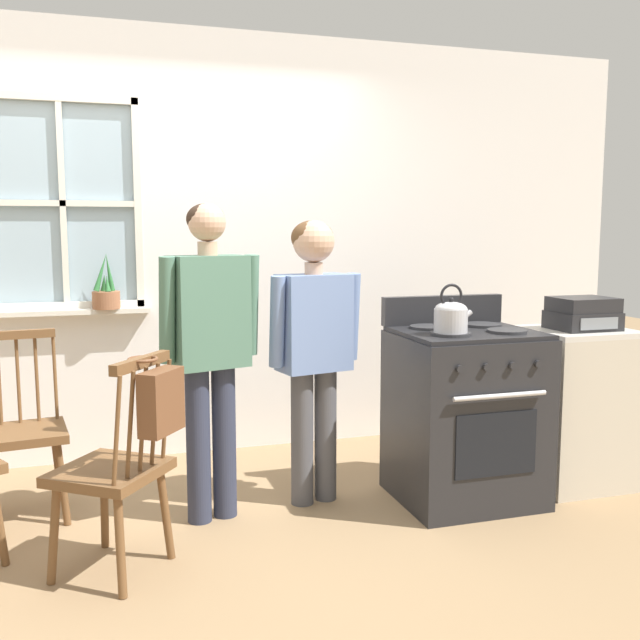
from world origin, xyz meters
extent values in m
plane|color=#937551|center=(0.00, 0.00, 0.00)|extent=(16.00, 16.00, 0.00)
cube|color=white|center=(1.50, 1.40, 1.35)|extent=(3.39, 0.06, 2.70)
cube|color=white|center=(-0.65, 1.40, 0.49)|extent=(0.92, 0.06, 0.97)
cube|color=white|center=(-0.65, 1.40, 2.47)|extent=(0.92, 0.06, 0.45)
cube|color=silver|center=(-0.65, 1.32, 0.96)|extent=(0.98, 0.10, 0.03)
cube|color=#9EB7C6|center=(-0.65, 1.41, 1.61)|extent=(0.86, 0.01, 1.22)
cube|color=silver|center=(-0.65, 1.38, 1.61)|extent=(0.04, 0.02, 1.28)
cube|color=silver|center=(-0.65, 1.38, 1.61)|extent=(0.92, 0.02, 0.04)
cube|color=silver|center=(-0.21, 1.38, 1.61)|extent=(0.04, 0.03, 1.28)
cube|color=silver|center=(-0.65, 1.38, 2.23)|extent=(0.92, 0.03, 0.04)
cube|color=silver|center=(-0.65, 1.38, 0.99)|extent=(0.92, 0.03, 0.04)
cube|color=brown|center=(-0.44, -0.18, 0.44)|extent=(0.57, 0.58, 0.04)
cylinder|color=brown|center=(-0.47, 0.05, 0.21)|extent=(0.06, 0.09, 0.42)
cylinder|color=brown|center=(-0.67, -0.23, 0.21)|extent=(0.09, 0.06, 0.42)
cylinder|color=brown|center=(-0.21, -0.14, 0.21)|extent=(0.09, 0.06, 0.42)
cylinder|color=brown|center=(-0.41, -0.41, 0.21)|extent=(0.06, 0.09, 0.42)
cylinder|color=brown|center=(-0.20, -0.14, 0.67)|extent=(0.06, 0.05, 0.46)
cylinder|color=brown|center=(-0.25, -0.21, 0.67)|extent=(0.06, 0.05, 0.46)
cylinder|color=brown|center=(-0.30, -0.28, 0.67)|extent=(0.06, 0.05, 0.46)
cylinder|color=brown|center=(-0.36, -0.36, 0.67)|extent=(0.06, 0.05, 0.46)
cylinder|color=brown|center=(-0.41, -0.43, 0.67)|extent=(0.06, 0.05, 0.46)
cube|color=brown|center=(-0.30, -0.28, 0.92)|extent=(0.26, 0.33, 0.04)
cube|color=brown|center=(-0.85, 0.53, 0.44)|extent=(0.47, 0.45, 0.04)
cylinder|color=brown|center=(-0.66, 0.39, 0.21)|extent=(0.07, 0.07, 0.42)
cylinder|color=brown|center=(-0.70, 0.71, 0.21)|extent=(0.07, 0.07, 0.42)
cylinder|color=brown|center=(-0.87, 0.70, 0.67)|extent=(0.03, 0.07, 0.46)
cylinder|color=brown|center=(-0.79, 0.71, 0.67)|extent=(0.03, 0.07, 0.46)
cylinder|color=brown|center=(-0.70, 0.72, 0.67)|extent=(0.03, 0.07, 0.46)
cube|color=brown|center=(-0.87, 0.70, 0.92)|extent=(0.38, 0.09, 0.04)
cylinder|color=#2D3347|center=(-0.01, 0.23, 0.39)|extent=(0.12, 0.12, 0.78)
cylinder|color=#2D3347|center=(0.12, 0.27, 0.39)|extent=(0.12, 0.12, 0.78)
cube|color=#4C7560|center=(0.05, 0.25, 1.06)|extent=(0.41, 0.30, 0.55)
cylinder|color=#4C7560|center=(-0.15, 0.18, 1.08)|extent=(0.10, 0.13, 0.51)
cylinder|color=#4C7560|center=(0.27, 0.29, 1.08)|extent=(0.10, 0.13, 0.51)
cylinder|color=tan|center=(0.05, 0.25, 1.36)|extent=(0.10, 0.10, 0.07)
sphere|color=tan|center=(0.05, 0.25, 1.49)|extent=(0.18, 0.18, 0.18)
ellipsoid|color=#332319|center=(0.05, 0.27, 1.51)|extent=(0.19, 0.19, 0.15)
cylinder|color=#4C4C51|center=(0.54, 0.31, 0.36)|extent=(0.12, 0.12, 0.72)
cylinder|color=#4C4C51|center=(0.68, 0.34, 0.36)|extent=(0.12, 0.12, 0.72)
cube|color=#6B84B7|center=(0.61, 0.32, 0.97)|extent=(0.40, 0.28, 0.51)
cylinder|color=#6B84B7|center=(0.40, 0.26, 0.99)|extent=(0.10, 0.12, 0.47)
cylinder|color=#6B84B7|center=(0.83, 0.35, 0.99)|extent=(0.10, 0.12, 0.47)
cylinder|color=tan|center=(0.61, 0.32, 1.26)|extent=(0.10, 0.10, 0.06)
sphere|color=tan|center=(0.61, 0.32, 1.39)|extent=(0.22, 0.22, 0.22)
ellipsoid|color=brown|center=(0.61, 0.34, 1.41)|extent=(0.22, 0.22, 0.18)
cube|color=#232326|center=(1.40, 0.12, 0.45)|extent=(0.72, 0.64, 0.90)
cube|color=black|center=(1.40, 0.12, 0.91)|extent=(0.71, 0.61, 0.02)
cylinder|color=#2D2D30|center=(1.24, 0.00, 0.93)|extent=(0.20, 0.20, 0.02)
cylinder|color=#2D2D30|center=(1.56, 0.00, 0.93)|extent=(0.20, 0.20, 0.02)
cylinder|color=#2D2D30|center=(1.24, 0.25, 0.93)|extent=(0.20, 0.20, 0.02)
cylinder|color=#2D2D30|center=(1.56, 0.25, 0.93)|extent=(0.20, 0.20, 0.02)
cube|color=#232326|center=(1.40, 0.41, 1.00)|extent=(0.72, 0.06, 0.16)
cube|color=black|center=(1.40, -0.20, 0.40)|extent=(0.45, 0.01, 0.32)
cylinder|color=silver|center=(1.40, -0.22, 0.65)|extent=(0.51, 0.02, 0.02)
cylinder|color=#232326|center=(1.18, -0.21, 0.79)|extent=(0.04, 0.02, 0.04)
cylinder|color=#232326|center=(1.33, -0.21, 0.79)|extent=(0.04, 0.02, 0.04)
cylinder|color=#232326|center=(1.47, -0.21, 0.79)|extent=(0.04, 0.02, 0.04)
cylinder|color=#232326|center=(1.62, -0.21, 0.79)|extent=(0.04, 0.02, 0.04)
cylinder|color=#B7B7BC|center=(1.24, 0.00, 1.00)|extent=(0.17, 0.17, 0.12)
ellipsoid|color=#B7B7BC|center=(1.24, 0.00, 1.06)|extent=(0.16, 0.16, 0.07)
sphere|color=black|center=(1.24, 0.00, 1.10)|extent=(0.03, 0.03, 0.03)
cylinder|color=#B7B7BC|center=(1.32, 0.00, 1.02)|extent=(0.08, 0.03, 0.07)
torus|color=black|center=(1.24, 0.00, 1.12)|extent=(0.12, 0.01, 0.12)
cylinder|color=#935B3D|center=(-0.42, 1.31, 1.03)|extent=(0.17, 0.17, 0.11)
cylinder|color=#33261C|center=(-0.42, 1.31, 1.07)|extent=(0.15, 0.15, 0.01)
cone|color=#2D7038|center=(-0.40, 1.32, 1.20)|extent=(0.07, 0.05, 0.24)
cone|color=#2D7038|center=(-0.43, 1.33, 1.13)|extent=(0.05, 0.06, 0.11)
cone|color=#2D7038|center=(-0.44, 1.30, 1.20)|extent=(0.10, 0.06, 0.24)
cone|color=#2D7038|center=(-0.41, 1.29, 1.13)|extent=(0.04, 0.05, 0.10)
cube|color=brown|center=(-0.23, -0.34, 0.76)|extent=(0.20, 0.23, 0.26)
torus|color=brown|center=(-0.29, -0.29, 0.93)|extent=(0.17, 0.17, 0.01)
cube|color=beige|center=(2.12, 0.15, 0.43)|extent=(0.55, 0.50, 0.87)
cube|color=beige|center=(2.12, 0.15, 0.89)|extent=(0.55, 0.50, 0.03)
cube|color=#232326|center=(2.12, 0.13, 0.95)|extent=(0.34, 0.28, 0.10)
cube|color=#232326|center=(2.12, 0.13, 1.04)|extent=(0.32, 0.27, 0.08)
cube|color=gray|center=(2.12, -0.01, 0.95)|extent=(0.24, 0.01, 0.06)
camera|label=1|loc=(-0.44, -3.22, 1.46)|focal=40.00mm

